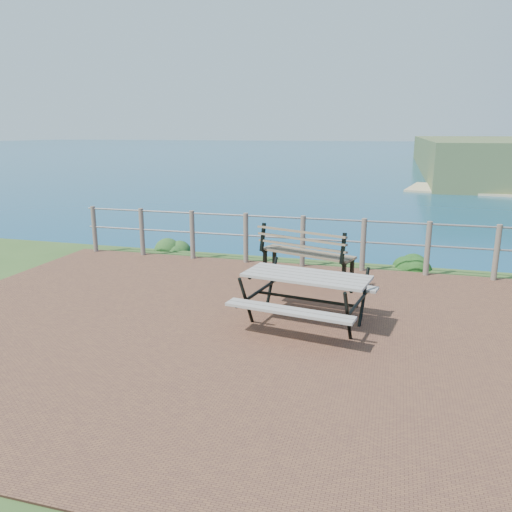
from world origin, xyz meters
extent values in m
cube|color=brown|center=(0.00, 0.00, 0.00)|extent=(10.00, 7.00, 0.12)
plane|color=#12546F|center=(0.00, 200.00, 0.00)|extent=(1200.00, 1200.00, 0.00)
cylinder|color=#6B5B4C|center=(-4.60, 3.35, 0.52)|extent=(0.10, 0.10, 1.00)
cylinder|color=#6B5B4C|center=(-3.45, 3.35, 0.52)|extent=(0.10, 0.10, 1.00)
cylinder|color=#6B5B4C|center=(-2.30, 3.35, 0.52)|extent=(0.10, 0.10, 1.00)
cylinder|color=#6B5B4C|center=(-1.15, 3.35, 0.52)|extent=(0.10, 0.10, 1.00)
cylinder|color=#6B5B4C|center=(0.00, 3.35, 0.52)|extent=(0.10, 0.10, 1.00)
cylinder|color=#6B5B4C|center=(1.15, 3.35, 0.52)|extent=(0.10, 0.10, 1.00)
cylinder|color=#6B5B4C|center=(2.30, 3.35, 0.52)|extent=(0.10, 0.10, 1.00)
cylinder|color=#6B5B4C|center=(3.45, 3.35, 0.52)|extent=(0.10, 0.10, 1.00)
cylinder|color=slate|center=(0.00, 3.35, 0.97)|extent=(9.40, 0.04, 0.04)
cylinder|color=slate|center=(0.00, 3.35, 0.57)|extent=(9.40, 0.04, 0.04)
cube|color=#A39D92|center=(0.60, 0.38, 0.70)|extent=(1.75, 0.94, 0.04)
cube|color=#A39D92|center=(0.60, 0.38, 0.43)|extent=(1.68, 0.50, 0.04)
cube|color=#A39D92|center=(0.60, 0.38, 0.43)|extent=(1.68, 0.50, 0.04)
cylinder|color=black|center=(0.60, 0.38, 0.38)|extent=(1.42, 0.27, 0.04)
cube|color=brown|center=(0.23, 2.53, 0.49)|extent=(1.76, 0.97, 0.04)
cube|color=brown|center=(0.23, 2.53, 0.79)|extent=(1.66, 0.68, 0.39)
cube|color=black|center=(0.23, 2.53, 0.26)|extent=(0.07, 0.08, 0.47)
cube|color=black|center=(0.23, 2.53, 0.26)|extent=(0.07, 0.08, 0.47)
cube|color=black|center=(0.23, 2.53, 0.26)|extent=(0.07, 0.08, 0.47)
cube|color=black|center=(0.23, 2.53, 0.26)|extent=(0.07, 0.08, 0.47)
ellipsoid|color=#205520|center=(-3.16, 3.98, 0.00)|extent=(0.66, 0.66, 0.36)
ellipsoid|color=#1A4314|center=(2.16, 4.00, 0.00)|extent=(0.75, 0.75, 0.48)
camera|label=1|loc=(1.68, -5.97, 2.58)|focal=35.00mm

